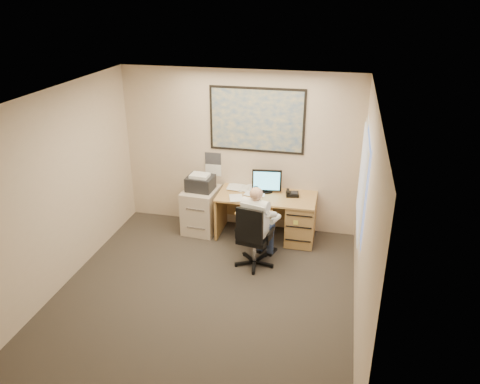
% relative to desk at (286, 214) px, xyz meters
% --- Properties ---
extents(room_shell, '(4.00, 4.50, 2.70)m').
position_rel_desk_xyz_m(room_shell, '(-0.87, -1.90, 0.91)').
color(room_shell, '#322C27').
rests_on(room_shell, ground).
extents(desk, '(1.60, 0.97, 1.14)m').
position_rel_desk_xyz_m(desk, '(0.00, 0.00, 0.00)').
color(desk, tan).
rests_on(desk, ground).
extents(world_map, '(1.56, 0.03, 1.06)m').
position_rel_desk_xyz_m(world_map, '(-0.58, 0.33, 1.46)').
color(world_map, '#1E4C93').
rests_on(world_map, room_shell).
extents(wall_calendar, '(0.28, 0.01, 0.42)m').
position_rel_desk_xyz_m(wall_calendar, '(-1.33, 0.34, 0.64)').
color(wall_calendar, white).
rests_on(wall_calendar, room_shell).
extents(window_blinds, '(0.06, 1.40, 1.30)m').
position_rel_desk_xyz_m(window_blinds, '(1.10, -1.10, 1.11)').
color(window_blinds, beige).
rests_on(window_blinds, room_shell).
extents(filing_cabinet, '(0.58, 0.68, 1.04)m').
position_rel_desk_xyz_m(filing_cabinet, '(-1.45, -0.03, 0.00)').
color(filing_cabinet, beige).
rests_on(filing_cabinet, ground).
extents(office_chair, '(0.70, 0.70, 1.02)m').
position_rel_desk_xyz_m(office_chair, '(-0.34, -0.96, -0.15)').
color(office_chair, black).
rests_on(office_chair, ground).
extents(person, '(0.70, 0.85, 1.25)m').
position_rel_desk_xyz_m(person, '(-0.35, -0.89, 0.18)').
color(person, white).
rests_on(person, office_chair).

